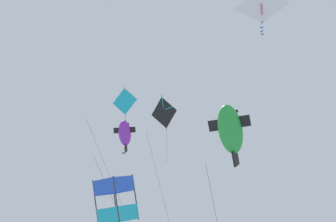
{
  "coord_description": "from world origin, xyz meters",
  "views": [
    {
      "loc": [
        -23.14,
        6.67,
        17.73
      ],
      "look_at": [
        1.16,
        1.33,
        27.23
      ],
      "focal_mm": 56.63,
      "sensor_mm": 36.0,
      "label": 1
    }
  ],
  "objects_px": {
    "kite_diamond_upper_right": "(164,114)",
    "kite_fish_near_right": "(230,130)",
    "kite_fish_low_drifter": "(125,133)",
    "kite_delta_mid_left": "(261,7)",
    "kite_box_far_centre": "(116,200)",
    "kite_diamond_near_left": "(125,104)"
  },
  "relations": [
    {
      "from": "kite_fish_low_drifter",
      "to": "kite_diamond_near_left",
      "type": "bearing_deg",
      "value": 105.07
    },
    {
      "from": "kite_fish_low_drifter",
      "to": "kite_fish_near_right",
      "type": "height_order",
      "value": "kite_fish_low_drifter"
    },
    {
      "from": "kite_fish_near_right",
      "to": "kite_delta_mid_left",
      "type": "relative_size",
      "value": 3.91
    },
    {
      "from": "kite_delta_mid_left",
      "to": "kite_box_far_centre",
      "type": "bearing_deg",
      "value": -174.3
    },
    {
      "from": "kite_fish_near_right",
      "to": "kite_diamond_upper_right",
      "type": "relative_size",
      "value": 1.26
    },
    {
      "from": "kite_box_far_centre",
      "to": "kite_diamond_near_left",
      "type": "relative_size",
      "value": 0.34
    },
    {
      "from": "kite_fish_near_right",
      "to": "kite_diamond_near_left",
      "type": "distance_m",
      "value": 11.27
    },
    {
      "from": "kite_box_far_centre",
      "to": "kite_fish_near_right",
      "type": "xyz_separation_m",
      "value": [
        -7.92,
        -3.19,
        1.18
      ]
    },
    {
      "from": "kite_fish_near_right",
      "to": "kite_delta_mid_left",
      "type": "distance_m",
      "value": 11.21
    },
    {
      "from": "kite_diamond_upper_right",
      "to": "kite_delta_mid_left",
      "type": "height_order",
      "value": "kite_delta_mid_left"
    },
    {
      "from": "kite_fish_near_right",
      "to": "kite_fish_low_drifter",
      "type": "bearing_deg",
      "value": 151.73
    },
    {
      "from": "kite_box_far_centre",
      "to": "kite_fish_near_right",
      "type": "bearing_deg",
      "value": -17.41
    },
    {
      "from": "kite_fish_low_drifter",
      "to": "kite_diamond_upper_right",
      "type": "distance_m",
      "value": 6.31
    },
    {
      "from": "kite_box_far_centre",
      "to": "kite_delta_mid_left",
      "type": "xyz_separation_m",
      "value": [
        -2.56,
        -7.15,
        10.19
      ]
    },
    {
      "from": "kite_delta_mid_left",
      "to": "kite_diamond_near_left",
      "type": "xyz_separation_m",
      "value": [
        4.56,
        6.61,
        -4.37
      ]
    },
    {
      "from": "kite_diamond_near_left",
      "to": "kite_fish_low_drifter",
      "type": "bearing_deg",
      "value": -64.86
    },
    {
      "from": "kite_diamond_upper_right",
      "to": "kite_fish_near_right",
      "type": "bearing_deg",
      "value": -59.95
    },
    {
      "from": "kite_fish_low_drifter",
      "to": "kite_delta_mid_left",
      "type": "xyz_separation_m",
      "value": [
        -1.35,
        -6.97,
        7.18
      ]
    },
    {
      "from": "kite_fish_low_drifter",
      "to": "kite_delta_mid_left",
      "type": "bearing_deg",
      "value": 10.46
    },
    {
      "from": "kite_diamond_upper_right",
      "to": "kite_diamond_near_left",
      "type": "distance_m",
      "value": 2.99
    },
    {
      "from": "kite_fish_low_drifter",
      "to": "kite_box_far_centre",
      "type": "xyz_separation_m",
      "value": [
        1.21,
        0.18,
        -3.01
      ]
    },
    {
      "from": "kite_box_far_centre",
      "to": "kite_diamond_near_left",
      "type": "distance_m",
      "value": 6.18
    }
  ]
}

